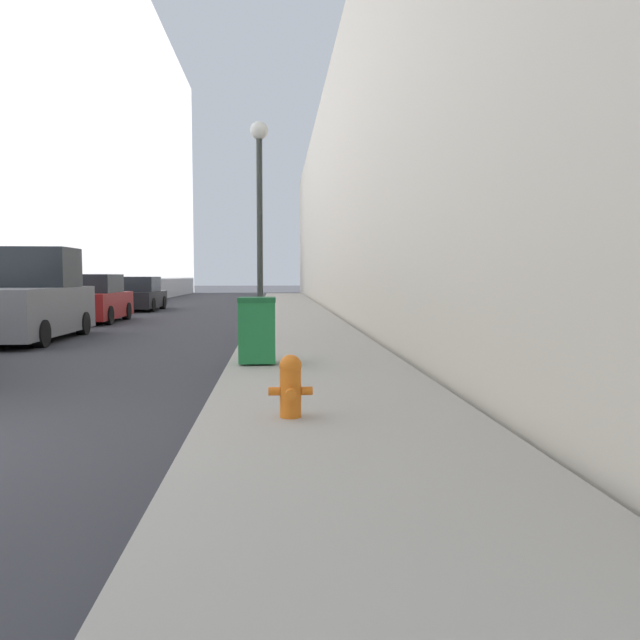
{
  "coord_description": "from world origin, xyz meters",
  "views": [
    {
      "loc": [
        4.21,
        -5.62,
        1.64
      ],
      "look_at": [
        5.75,
        16.33,
        0.08
      ],
      "focal_mm": 35.0,
      "sensor_mm": 36.0,
      "label": 1
    }
  ],
  "objects_px": {
    "parked_sedan_far": "(140,295)",
    "parked_sedan_near": "(94,300)",
    "fire_hydrant": "(291,385)",
    "lamppost": "(260,205)",
    "pickup_truck": "(25,302)",
    "trash_bin": "(257,330)"
  },
  "relations": [
    {
      "from": "lamppost",
      "to": "pickup_truck",
      "type": "relative_size",
      "value": 1.01
    },
    {
      "from": "fire_hydrant",
      "to": "trash_bin",
      "type": "bearing_deg",
      "value": 96.63
    },
    {
      "from": "fire_hydrant",
      "to": "parked_sedan_near",
      "type": "bearing_deg",
      "value": 112.36
    },
    {
      "from": "parked_sedan_near",
      "to": "trash_bin",
      "type": "bearing_deg",
      "value": -62.94
    },
    {
      "from": "fire_hydrant",
      "to": "lamppost",
      "type": "xyz_separation_m",
      "value": [
        -0.53,
        8.25,
        2.79
      ]
    },
    {
      "from": "trash_bin",
      "to": "parked_sedan_near",
      "type": "distance_m",
      "value": 13.47
    },
    {
      "from": "lamppost",
      "to": "parked_sedan_near",
      "type": "distance_m",
      "value": 10.19
    },
    {
      "from": "trash_bin",
      "to": "lamppost",
      "type": "bearing_deg",
      "value": 90.75
    },
    {
      "from": "lamppost",
      "to": "parked_sedan_near",
      "type": "height_order",
      "value": "lamppost"
    },
    {
      "from": "fire_hydrant",
      "to": "trash_bin",
      "type": "relative_size",
      "value": 0.59
    },
    {
      "from": "fire_hydrant",
      "to": "trash_bin",
      "type": "height_order",
      "value": "trash_bin"
    },
    {
      "from": "fire_hydrant",
      "to": "pickup_truck",
      "type": "distance_m",
      "value": 11.8
    },
    {
      "from": "pickup_truck",
      "to": "lamppost",
      "type": "bearing_deg",
      "value": -14.58
    },
    {
      "from": "trash_bin",
      "to": "parked_sedan_near",
      "type": "relative_size",
      "value": 0.26
    },
    {
      "from": "parked_sedan_near",
      "to": "parked_sedan_far",
      "type": "bearing_deg",
      "value": 90.04
    },
    {
      "from": "lamppost",
      "to": "fire_hydrant",
      "type": "bearing_deg",
      "value": -86.36
    },
    {
      "from": "fire_hydrant",
      "to": "pickup_truck",
      "type": "height_order",
      "value": "pickup_truck"
    },
    {
      "from": "parked_sedan_far",
      "to": "parked_sedan_near",
      "type": "bearing_deg",
      "value": -89.96
    },
    {
      "from": "trash_bin",
      "to": "parked_sedan_near",
      "type": "bearing_deg",
      "value": 117.06
    },
    {
      "from": "fire_hydrant",
      "to": "parked_sedan_near",
      "type": "xyz_separation_m",
      "value": [
        -6.6,
        16.04,
        0.28
      ]
    },
    {
      "from": "fire_hydrant",
      "to": "lamppost",
      "type": "distance_m",
      "value": 8.73
    },
    {
      "from": "pickup_truck",
      "to": "parked_sedan_near",
      "type": "bearing_deg",
      "value": 90.58
    }
  ]
}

